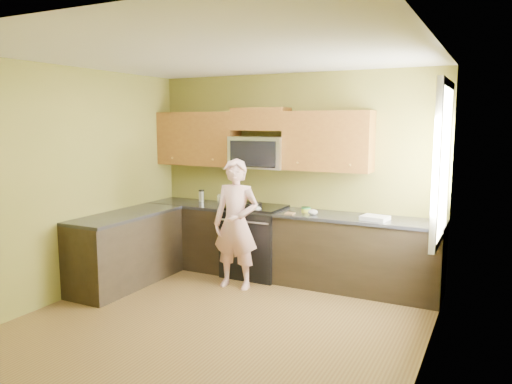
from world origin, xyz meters
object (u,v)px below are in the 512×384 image
Objects in this scene: stove at (255,241)px; frying_pan at (253,207)px; microwave at (259,168)px; woman at (236,224)px; butter_tub at (306,212)px; travel_mug at (202,201)px.

stove is 0.48m from frying_pan.
microwave is 0.47× the size of woman.
woman is (0.01, -0.55, 0.33)m from stove.
travel_mug reaches higher than butter_tub.
microwave is 4.54× the size of travel_mug.
stove is at bearing 100.43° from frying_pan.
butter_tub is at bearing -4.71° from travel_mug.
butter_tub is (0.72, 0.07, -0.03)m from frying_pan.
woman is 13.59× the size of butter_tub.
butter_tub is at bearing 2.06° from stove.
frying_pan is at bearing -96.70° from stove.
travel_mug is (-0.96, 0.16, 0.45)m from stove.
butter_tub reaches higher than stove.
woman reaches higher than frying_pan.
stove is 0.59× the size of woman.
woman reaches higher than butter_tub.
woman is at bearing -71.29° from frying_pan.
frying_pan is 0.72m from butter_tub.
travel_mug is at bearing 177.71° from microwave.
frying_pan is at bearing -174.06° from butter_tub.
microwave is at bearing 172.08° from butter_tub.
travel_mug is at bearing -175.47° from frying_pan.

